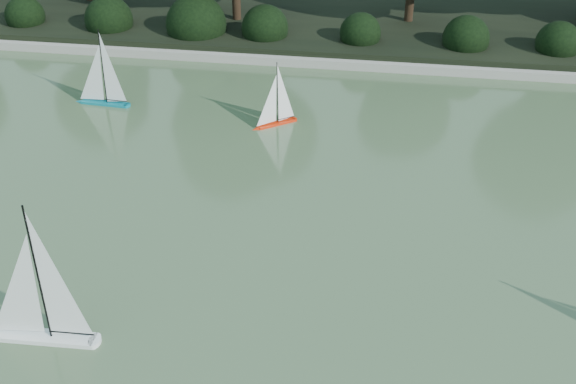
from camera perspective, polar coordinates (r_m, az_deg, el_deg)
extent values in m
cube|color=gray|center=(15.44, 5.53, 10.04)|extent=(40.00, 0.35, 0.18)
cube|color=black|center=(19.20, 6.43, 14.50)|extent=(40.00, 8.00, 0.30)
cylinder|color=black|center=(17.52, 9.57, 14.25)|extent=(0.20, 0.20, 1.26)
sphere|color=black|center=(18.37, -20.61, 12.93)|extent=(1.10, 1.10, 1.10)
sphere|color=black|center=(17.50, -14.69, 13.03)|extent=(1.10, 1.10, 1.10)
sphere|color=black|center=(16.83, -8.23, 13.00)|extent=(1.10, 1.10, 1.10)
sphere|color=black|center=(16.38, -1.34, 12.79)|extent=(1.10, 1.10, 1.10)
sphere|color=black|center=(16.16, 5.83, 12.37)|extent=(1.10, 1.10, 1.10)
sphere|color=black|center=(16.19, 13.05, 11.77)|extent=(1.10, 1.10, 1.10)
sphere|color=black|center=(16.47, 20.10, 11.00)|extent=(1.10, 1.10, 1.10)
cube|color=white|center=(8.76, -18.54, -10.69)|extent=(1.13, 0.27, 0.11)
cylinder|color=white|center=(8.56, -15.04, -11.18)|extent=(0.14, 0.14, 0.11)
cylinder|color=black|center=(8.17, -19.27, -5.89)|extent=(0.02, 0.02, 1.74)
cylinder|color=black|center=(8.57, -16.80, -10.34)|extent=(0.52, 0.04, 0.02)
cube|color=red|center=(12.94, -0.91, 5.51)|extent=(0.66, 0.56, 0.07)
cone|color=red|center=(12.77, -2.58, 5.11)|extent=(0.20, 0.20, 0.14)
cylinder|color=red|center=(13.10, 0.49, 5.85)|extent=(0.12, 0.12, 0.07)
cylinder|color=black|center=(12.70, -0.79, 7.97)|extent=(0.02, 0.02, 1.12)
cylinder|color=black|center=(12.99, -0.15, 6.01)|extent=(0.27, 0.21, 0.01)
cube|color=#0C7282|center=(14.14, -14.28, 6.90)|extent=(0.92, 0.25, 0.09)
cone|color=#0C7282|center=(14.38, -16.17, 7.04)|extent=(0.19, 0.19, 0.18)
cylinder|color=#0C7282|center=(13.95, -12.59, 6.78)|extent=(0.12, 0.12, 0.09)
cylinder|color=black|center=(13.84, -14.51, 9.70)|extent=(0.02, 0.02, 1.41)
cylinder|color=black|center=(13.99, -13.42, 7.21)|extent=(0.42, 0.04, 0.01)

